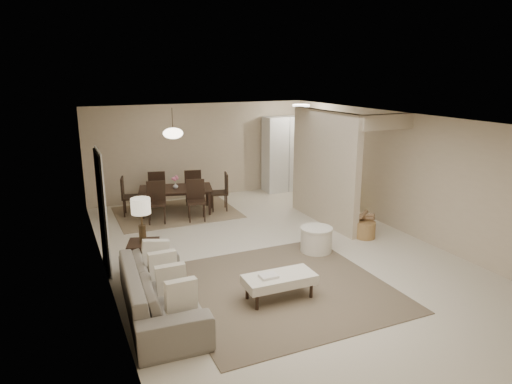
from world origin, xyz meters
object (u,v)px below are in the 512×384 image
pantry_cabinet (285,154)px  wicker_basket (365,230)px  ottoman_bench (279,280)px  round_pouf (316,240)px  sofa (161,291)px  side_table (144,257)px  dining_table (176,201)px

pantry_cabinet → wicker_basket: bearing=-94.2°
ottoman_bench → round_pouf: (1.48, 1.37, -0.07)m
pantry_cabinet → wicker_basket: 4.25m
round_pouf → wicker_basket: (1.31, 0.22, -0.06)m
sofa → side_table: sofa is taller
sofa → pantry_cabinet: bearing=-38.0°
pantry_cabinet → side_table: (-4.75, -3.98, -0.78)m
sofa → dining_table: 4.77m
wicker_basket → dining_table: size_ratio=0.24×
pantry_cabinet → wicker_basket: pantry_cabinet is taller
round_pouf → dining_table: 3.92m
pantry_cabinet → ottoman_bench: 6.56m
ottoman_bench → dining_table: (-0.30, 4.86, -0.01)m
round_pouf → dining_table: dining_table is taller
sofa → ottoman_bench: (1.71, -0.30, -0.04)m
sofa → round_pouf: size_ratio=3.89×
sofa → side_table: bearing=1.4°
pantry_cabinet → dining_table: (-3.39, -0.88, -0.75)m
side_table → wicker_basket: size_ratio=1.35×
side_table → wicker_basket: (4.44, -0.17, -0.10)m
side_table → dining_table: 3.39m
round_pouf → wicker_basket: bearing=9.7°
dining_table → sofa: bearing=-93.9°
pantry_cabinet → ottoman_bench: (-3.09, -5.74, -0.74)m
round_pouf → wicker_basket: 1.33m
pantry_cabinet → ottoman_bench: pantry_cabinet is taller
wicker_basket → dining_table: (-3.08, 3.27, 0.13)m
dining_table → wicker_basket: bearing=-33.4°
ottoman_bench → dining_table: dining_table is taller
side_table → round_pouf: bearing=-7.1°
pantry_cabinet → round_pouf: (-1.61, -4.37, -0.81)m
side_table → ottoman_bench: bearing=-46.7°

